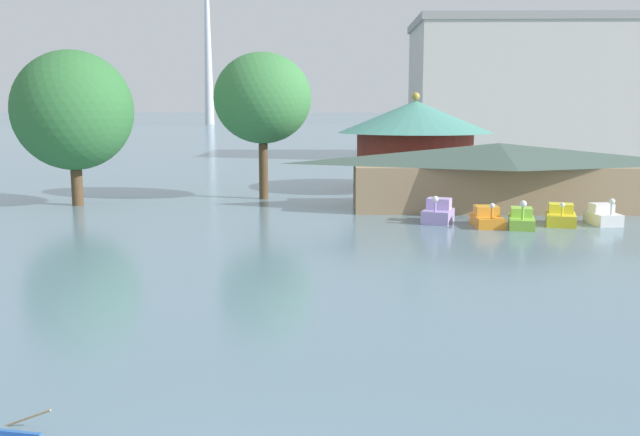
{
  "coord_description": "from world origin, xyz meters",
  "views": [
    {
      "loc": [
        1.62,
        -10.37,
        6.94
      ],
      "look_at": [
        0.83,
        23.62,
        1.57
      ],
      "focal_mm": 39.32,
      "sensor_mm": 36.0,
      "label": 1
    }
  ],
  "objects_px": {
    "pedal_boat_white": "(603,216)",
    "background_building_block": "(532,89)",
    "shoreline_tree_mid": "(263,98)",
    "pedal_boat_lavender": "(438,213)",
    "pedal_boat_lime": "(521,219)",
    "shoreline_tree_tall_left": "(73,111)",
    "pedal_boat_yellow": "(561,216)",
    "green_roof_pavilion": "(415,139)",
    "pedal_boat_orange": "(487,218)",
    "boathouse": "(498,174)"
  },
  "relations": [
    {
      "from": "pedal_boat_orange",
      "to": "pedal_boat_lime",
      "type": "bearing_deg",
      "value": 78.87
    },
    {
      "from": "shoreline_tree_tall_left",
      "to": "background_building_block",
      "type": "distance_m",
      "value": 67.46
    },
    {
      "from": "pedal_boat_lavender",
      "to": "pedal_boat_yellow",
      "type": "relative_size",
      "value": 0.93
    },
    {
      "from": "pedal_boat_yellow",
      "to": "pedal_boat_lime",
      "type": "bearing_deg",
      "value": -54.13
    },
    {
      "from": "shoreline_tree_mid",
      "to": "pedal_boat_lavender",
      "type": "bearing_deg",
      "value": -42.88
    },
    {
      "from": "pedal_boat_lime",
      "to": "pedal_boat_yellow",
      "type": "xyz_separation_m",
      "value": [
        2.6,
        1.0,
        0.03
      ]
    },
    {
      "from": "pedal_boat_orange",
      "to": "boathouse",
      "type": "relative_size",
      "value": 0.13
    },
    {
      "from": "pedal_boat_lavender",
      "to": "pedal_boat_orange",
      "type": "xyz_separation_m",
      "value": [
        2.72,
        -1.26,
        -0.13
      ]
    },
    {
      "from": "boathouse",
      "to": "shoreline_tree_tall_left",
      "type": "bearing_deg",
      "value": 178.81
    },
    {
      "from": "pedal_boat_orange",
      "to": "pedal_boat_white",
      "type": "bearing_deg",
      "value": 96.23
    },
    {
      "from": "pedal_boat_yellow",
      "to": "background_building_block",
      "type": "xyz_separation_m",
      "value": [
        13.58,
        57.27,
        8.93
      ]
    },
    {
      "from": "pedal_boat_lavender",
      "to": "pedal_boat_white",
      "type": "distance_m",
      "value": 9.82
    },
    {
      "from": "green_roof_pavilion",
      "to": "background_building_block",
      "type": "height_order",
      "value": "background_building_block"
    },
    {
      "from": "shoreline_tree_tall_left",
      "to": "shoreline_tree_mid",
      "type": "relative_size",
      "value": 0.99
    },
    {
      "from": "pedal_boat_white",
      "to": "background_building_block",
      "type": "bearing_deg",
      "value": 162.15
    },
    {
      "from": "pedal_boat_lime",
      "to": "pedal_boat_white",
      "type": "xyz_separation_m",
      "value": [
        5.17,
        1.16,
        0.04
      ]
    },
    {
      "from": "pedal_boat_yellow",
      "to": "boathouse",
      "type": "relative_size",
      "value": 0.14
    },
    {
      "from": "pedal_boat_lavender",
      "to": "shoreline_tree_mid",
      "type": "height_order",
      "value": "shoreline_tree_mid"
    },
    {
      "from": "pedal_boat_orange",
      "to": "pedal_boat_white",
      "type": "distance_m",
      "value": 7.13
    },
    {
      "from": "green_roof_pavilion",
      "to": "pedal_boat_white",
      "type": "bearing_deg",
      "value": -62.52
    },
    {
      "from": "background_building_block",
      "to": "shoreline_tree_tall_left",
      "type": "bearing_deg",
      "value": -132.6
    },
    {
      "from": "boathouse",
      "to": "shoreline_tree_tall_left",
      "type": "height_order",
      "value": "shoreline_tree_tall_left"
    },
    {
      "from": "pedal_boat_yellow",
      "to": "shoreline_tree_tall_left",
      "type": "bearing_deg",
      "value": -88.55
    },
    {
      "from": "pedal_boat_lime",
      "to": "boathouse",
      "type": "height_order",
      "value": "boathouse"
    },
    {
      "from": "pedal_boat_lavender",
      "to": "background_building_block",
      "type": "xyz_separation_m",
      "value": [
        20.82,
        56.63,
        8.83
      ]
    },
    {
      "from": "pedal_boat_orange",
      "to": "boathouse",
      "type": "distance_m",
      "value": 8.22
    },
    {
      "from": "boathouse",
      "to": "shoreline_tree_tall_left",
      "type": "distance_m",
      "value": 30.14
    },
    {
      "from": "boathouse",
      "to": "green_roof_pavilion",
      "type": "bearing_deg",
      "value": 112.32
    },
    {
      "from": "pedal_boat_lavender",
      "to": "pedal_boat_white",
      "type": "xyz_separation_m",
      "value": [
        9.81,
        -0.48,
        -0.08
      ]
    },
    {
      "from": "pedal_boat_white",
      "to": "shoreline_tree_mid",
      "type": "relative_size",
      "value": 0.22
    },
    {
      "from": "shoreline_tree_tall_left",
      "to": "pedal_boat_yellow",
      "type": "bearing_deg",
      "value": -13.43
    },
    {
      "from": "green_roof_pavilion",
      "to": "shoreline_tree_tall_left",
      "type": "distance_m",
      "value": 27.46
    },
    {
      "from": "pedal_boat_lime",
      "to": "shoreline_tree_mid",
      "type": "relative_size",
      "value": 0.29
    },
    {
      "from": "green_roof_pavilion",
      "to": "background_building_block",
      "type": "bearing_deg",
      "value": 62.46
    },
    {
      "from": "pedal_boat_lime",
      "to": "shoreline_tree_tall_left",
      "type": "bearing_deg",
      "value": -94.17
    },
    {
      "from": "pedal_boat_lavender",
      "to": "background_building_block",
      "type": "height_order",
      "value": "background_building_block"
    },
    {
      "from": "pedal_boat_lime",
      "to": "green_roof_pavilion",
      "type": "height_order",
      "value": "green_roof_pavilion"
    },
    {
      "from": "pedal_boat_yellow",
      "to": "shoreline_tree_tall_left",
      "type": "xyz_separation_m",
      "value": [
        -32.05,
        7.65,
        6.24
      ]
    },
    {
      "from": "pedal_boat_yellow",
      "to": "shoreline_tree_mid",
      "type": "height_order",
      "value": "shoreline_tree_mid"
    },
    {
      "from": "boathouse",
      "to": "pedal_boat_orange",
      "type": "bearing_deg",
      "value": -106.71
    },
    {
      "from": "pedal_boat_orange",
      "to": "background_building_block",
      "type": "height_order",
      "value": "background_building_block"
    },
    {
      "from": "pedal_boat_lavender",
      "to": "pedal_boat_white",
      "type": "relative_size",
      "value": 1.16
    },
    {
      "from": "shoreline_tree_tall_left",
      "to": "shoreline_tree_mid",
      "type": "height_order",
      "value": "shoreline_tree_mid"
    },
    {
      "from": "shoreline_tree_mid",
      "to": "background_building_block",
      "type": "xyz_separation_m",
      "value": [
        32.63,
        45.66,
        1.8
      ]
    },
    {
      "from": "pedal_boat_yellow",
      "to": "pedal_boat_white",
      "type": "height_order",
      "value": "pedal_boat_white"
    },
    {
      "from": "pedal_boat_lavender",
      "to": "pedal_boat_yellow",
      "type": "bearing_deg",
      "value": 103.57
    },
    {
      "from": "pedal_boat_white",
      "to": "green_roof_pavilion",
      "type": "relative_size",
      "value": 0.18
    },
    {
      "from": "pedal_boat_white",
      "to": "background_building_block",
      "type": "relative_size",
      "value": 0.07
    },
    {
      "from": "shoreline_tree_mid",
      "to": "pedal_boat_lime",
      "type": "bearing_deg",
      "value": -37.46
    },
    {
      "from": "pedal_boat_yellow",
      "to": "green_roof_pavilion",
      "type": "distance_m",
      "value": 19.78
    }
  ]
}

